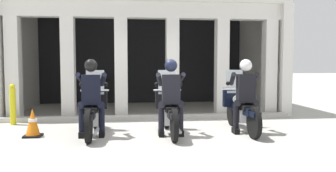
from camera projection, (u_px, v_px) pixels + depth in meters
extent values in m
plane|color=#A8A59E|center=(158.00, 112.00, 10.19)|extent=(80.00, 80.00, 0.00)
cube|color=black|center=(142.00, 61.00, 12.83)|extent=(8.14, 0.24, 3.18)
cube|color=silver|center=(147.00, 10.00, 9.20)|extent=(8.14, 0.36, 0.44)
cube|color=silver|center=(144.00, 9.00, 10.88)|extent=(8.14, 4.12, 0.16)
cube|color=silver|center=(19.00, 61.00, 10.54)|extent=(0.30, 4.12, 3.18)
cube|color=silver|center=(260.00, 61.00, 11.44)|extent=(0.30, 4.12, 3.18)
cube|color=silver|center=(14.00, 68.00, 8.91)|extent=(0.35, 0.36, 2.74)
cube|color=silver|center=(68.00, 68.00, 9.07)|extent=(0.35, 0.36, 2.74)
cube|color=silver|center=(121.00, 68.00, 9.23)|extent=(0.35, 0.36, 2.74)
cube|color=silver|center=(172.00, 68.00, 9.39)|extent=(0.35, 0.36, 2.74)
cube|color=silver|center=(222.00, 68.00, 9.55)|extent=(0.35, 0.36, 2.74)
cube|color=silver|center=(269.00, 68.00, 9.71)|extent=(0.35, 0.36, 2.74)
cube|color=#B7B5AD|center=(148.00, 117.00, 8.90)|extent=(7.74, 0.24, 0.12)
cylinder|color=black|center=(96.00, 115.00, 7.62)|extent=(0.09, 0.64, 0.64)
cylinder|color=black|center=(89.00, 126.00, 6.23)|extent=(0.09, 0.64, 0.64)
cube|color=black|center=(96.00, 106.00, 7.60)|extent=(0.14, 0.44, 0.08)
cube|color=silver|center=(92.00, 118.00, 6.87)|extent=(0.28, 0.44, 0.28)
cube|color=black|center=(93.00, 111.00, 6.91)|extent=(0.18, 1.24, 0.16)
ellipsoid|color=#1E2338|center=(94.00, 102.00, 7.12)|extent=(0.26, 0.48, 0.22)
cube|color=black|center=(92.00, 109.00, 6.73)|extent=(0.24, 0.52, 0.10)
cube|color=black|center=(89.00, 116.00, 6.28)|extent=(0.16, 0.48, 0.10)
cylinder|color=silver|center=(96.00, 105.00, 7.54)|extent=(0.05, 0.24, 0.53)
cube|color=black|center=(95.00, 99.00, 7.47)|extent=(0.52, 0.16, 0.44)
sphere|color=silver|center=(96.00, 98.00, 7.57)|extent=(0.18, 0.18, 0.18)
cube|color=silver|center=(95.00, 82.00, 7.43)|extent=(0.40, 0.14, 0.54)
cylinder|color=silver|center=(95.00, 90.00, 7.36)|extent=(0.62, 0.04, 0.04)
cylinder|color=silver|center=(97.00, 131.00, 6.55)|extent=(0.07, 0.55, 0.07)
cube|color=black|center=(91.00, 90.00, 6.68)|extent=(0.36, 0.22, 0.60)
cube|color=#591414|center=(92.00, 88.00, 6.80)|extent=(0.05, 0.02, 0.32)
sphere|color=#936B51|center=(91.00, 67.00, 6.67)|extent=(0.21, 0.21, 0.21)
sphere|color=black|center=(91.00, 65.00, 6.67)|extent=(0.26, 0.26, 0.26)
cylinder|color=black|center=(99.00, 105.00, 6.74)|extent=(0.26, 0.29, 0.17)
cylinder|color=black|center=(102.00, 118.00, 6.76)|extent=(0.12, 0.12, 0.53)
cube|color=black|center=(102.00, 134.00, 6.79)|extent=(0.11, 0.26, 0.12)
cylinder|color=black|center=(84.00, 105.00, 6.70)|extent=(0.26, 0.29, 0.17)
cylinder|color=black|center=(82.00, 119.00, 6.72)|extent=(0.12, 0.12, 0.53)
cube|color=black|center=(82.00, 134.00, 6.75)|extent=(0.11, 0.26, 0.12)
cylinder|color=black|center=(103.00, 80.00, 6.92)|extent=(0.19, 0.48, 0.31)
sphere|color=black|center=(106.00, 84.00, 7.14)|extent=(0.09, 0.09, 0.09)
cylinder|color=black|center=(81.00, 80.00, 6.87)|extent=(0.19, 0.48, 0.31)
sphere|color=black|center=(81.00, 84.00, 7.08)|extent=(0.09, 0.09, 0.09)
cylinder|color=black|center=(166.00, 114.00, 7.71)|extent=(0.09, 0.64, 0.64)
cylinder|color=black|center=(174.00, 125.00, 6.32)|extent=(0.09, 0.64, 0.64)
cube|color=black|center=(166.00, 105.00, 7.70)|extent=(0.14, 0.44, 0.08)
cube|color=silver|center=(170.00, 117.00, 6.97)|extent=(0.28, 0.44, 0.28)
cube|color=black|center=(170.00, 111.00, 7.01)|extent=(0.18, 1.24, 0.16)
ellipsoid|color=#1E2338|center=(169.00, 101.00, 7.21)|extent=(0.26, 0.48, 0.22)
cube|color=black|center=(171.00, 109.00, 6.82)|extent=(0.24, 0.52, 0.10)
cube|color=black|center=(174.00, 116.00, 6.37)|extent=(0.16, 0.48, 0.10)
cylinder|color=silver|center=(167.00, 104.00, 7.64)|extent=(0.05, 0.24, 0.53)
cube|color=black|center=(167.00, 99.00, 7.57)|extent=(0.52, 0.16, 0.44)
sphere|color=silver|center=(166.00, 97.00, 7.67)|extent=(0.18, 0.18, 0.18)
cube|color=silver|center=(167.00, 82.00, 7.52)|extent=(0.40, 0.14, 0.54)
cylinder|color=silver|center=(167.00, 90.00, 7.46)|extent=(0.62, 0.04, 0.04)
cylinder|color=silver|center=(178.00, 130.00, 6.64)|extent=(0.07, 0.55, 0.07)
cube|color=black|center=(171.00, 89.00, 6.78)|extent=(0.36, 0.22, 0.60)
cube|color=#591414|center=(170.00, 88.00, 6.89)|extent=(0.05, 0.02, 0.32)
sphere|color=tan|center=(171.00, 67.00, 6.77)|extent=(0.21, 0.21, 0.21)
sphere|color=#191E38|center=(171.00, 65.00, 6.76)|extent=(0.26, 0.26, 0.26)
cylinder|color=black|center=(178.00, 104.00, 6.83)|extent=(0.26, 0.29, 0.17)
cylinder|color=black|center=(181.00, 117.00, 6.86)|extent=(0.12, 0.12, 0.53)
cube|color=black|center=(180.00, 133.00, 6.89)|extent=(0.11, 0.26, 0.12)
cylinder|color=black|center=(164.00, 104.00, 6.80)|extent=(0.26, 0.29, 0.17)
cylinder|color=black|center=(161.00, 118.00, 6.81)|extent=(0.12, 0.12, 0.53)
cube|color=black|center=(161.00, 133.00, 6.84)|extent=(0.11, 0.26, 0.12)
cylinder|color=black|center=(180.00, 79.00, 7.02)|extent=(0.19, 0.48, 0.31)
sphere|color=black|center=(180.00, 84.00, 7.24)|extent=(0.09, 0.09, 0.09)
cylinder|color=black|center=(159.00, 79.00, 6.97)|extent=(0.19, 0.48, 0.31)
sphere|color=black|center=(157.00, 84.00, 7.18)|extent=(0.09, 0.09, 0.09)
cylinder|color=black|center=(232.00, 113.00, 7.98)|extent=(0.09, 0.64, 0.64)
cylinder|color=black|center=(254.00, 123.00, 6.59)|extent=(0.09, 0.64, 0.64)
cube|color=black|center=(233.00, 104.00, 7.97)|extent=(0.14, 0.44, 0.08)
cube|color=silver|center=(243.00, 115.00, 7.23)|extent=(0.28, 0.44, 0.28)
cube|color=black|center=(242.00, 109.00, 7.28)|extent=(0.18, 1.24, 0.16)
ellipsoid|color=#B2B2B7|center=(239.00, 100.00, 7.48)|extent=(0.26, 0.48, 0.22)
cube|color=black|center=(245.00, 107.00, 7.09)|extent=(0.24, 0.52, 0.10)
cube|color=black|center=(253.00, 114.00, 6.64)|extent=(0.16, 0.48, 0.10)
cylinder|color=silver|center=(233.00, 103.00, 7.91)|extent=(0.05, 0.24, 0.53)
cube|color=black|center=(234.00, 97.00, 7.84)|extent=(0.52, 0.16, 0.44)
sphere|color=silver|center=(233.00, 96.00, 7.93)|extent=(0.18, 0.18, 0.18)
cube|color=silver|center=(235.00, 81.00, 7.79)|extent=(0.40, 0.14, 0.54)
cylinder|color=silver|center=(236.00, 89.00, 7.72)|extent=(0.62, 0.04, 0.04)
cylinder|color=silver|center=(254.00, 127.00, 6.91)|extent=(0.07, 0.55, 0.07)
cube|color=black|center=(246.00, 88.00, 7.05)|extent=(0.36, 0.22, 0.60)
cube|color=#14193F|center=(244.00, 87.00, 7.16)|extent=(0.05, 0.02, 0.32)
sphere|color=#936B51|center=(246.00, 67.00, 7.04)|extent=(0.21, 0.21, 0.21)
sphere|color=silver|center=(246.00, 65.00, 7.03)|extent=(0.26, 0.26, 0.26)
cylinder|color=black|center=(252.00, 103.00, 7.10)|extent=(0.26, 0.29, 0.17)
cylinder|color=black|center=(254.00, 115.00, 7.13)|extent=(0.12, 0.12, 0.53)
cube|color=black|center=(254.00, 130.00, 7.16)|extent=(0.11, 0.26, 0.12)
cylinder|color=black|center=(239.00, 103.00, 7.07)|extent=(0.26, 0.29, 0.17)
cylinder|color=black|center=(236.00, 116.00, 7.08)|extent=(0.12, 0.12, 0.53)
cube|color=black|center=(236.00, 131.00, 7.11)|extent=(0.11, 0.26, 0.12)
cylinder|color=black|center=(252.00, 79.00, 7.29)|extent=(0.19, 0.48, 0.31)
sphere|color=black|center=(250.00, 83.00, 7.51)|extent=(0.09, 0.09, 0.09)
cylinder|color=black|center=(233.00, 79.00, 7.24)|extent=(0.19, 0.48, 0.31)
sphere|color=black|center=(228.00, 83.00, 7.45)|extent=(0.09, 0.09, 0.09)
cube|color=black|center=(33.00, 136.00, 6.80)|extent=(0.34, 0.34, 0.04)
cone|color=orange|center=(33.00, 121.00, 6.78)|extent=(0.28, 0.28, 0.55)
cylinder|color=white|center=(33.00, 120.00, 6.78)|extent=(0.17, 0.17, 0.06)
cylinder|color=yellow|center=(13.00, 106.00, 8.13)|extent=(0.14, 0.14, 0.90)
sphere|color=yellow|center=(12.00, 86.00, 8.09)|extent=(0.13, 0.13, 0.13)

